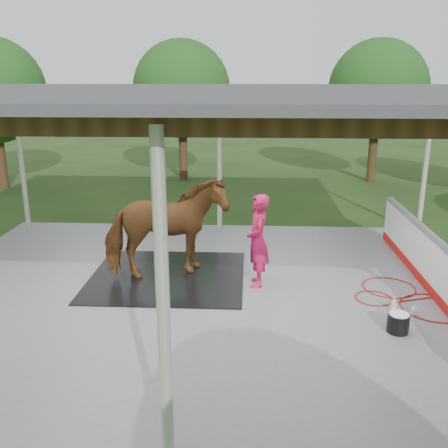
{
  "coord_description": "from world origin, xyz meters",
  "views": [
    {
      "loc": [
        0.84,
        -9.19,
        4.31
      ],
      "look_at": [
        0.33,
        0.69,
        1.37
      ],
      "focal_mm": 40.0,
      "sensor_mm": 36.0,
      "label": 1
    }
  ],
  "objects_px": {
    "dasher_board": "(441,276)",
    "wash_bucket": "(398,323)",
    "horse": "(166,229)",
    "handler": "(258,241)"
  },
  "relations": [
    {
      "from": "handler",
      "to": "wash_bucket",
      "type": "height_order",
      "value": "handler"
    },
    {
      "from": "wash_bucket",
      "to": "horse",
      "type": "bearing_deg",
      "value": 152.63
    },
    {
      "from": "horse",
      "to": "wash_bucket",
      "type": "relative_size",
      "value": 6.83
    },
    {
      "from": "dasher_board",
      "to": "handler",
      "type": "distance_m",
      "value": 3.65
    },
    {
      "from": "horse",
      "to": "wash_bucket",
      "type": "xyz_separation_m",
      "value": [
        4.38,
        -2.27,
        -0.93
      ]
    },
    {
      "from": "dasher_board",
      "to": "wash_bucket",
      "type": "height_order",
      "value": "dasher_board"
    },
    {
      "from": "dasher_board",
      "to": "handler",
      "type": "relative_size",
      "value": 4.08
    },
    {
      "from": "handler",
      "to": "wash_bucket",
      "type": "bearing_deg",
      "value": 48.23
    },
    {
      "from": "handler",
      "to": "dasher_board",
      "type": "bearing_deg",
      "value": 76.7
    },
    {
      "from": "dasher_board",
      "to": "handler",
      "type": "height_order",
      "value": "handler"
    }
  ]
}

